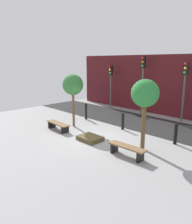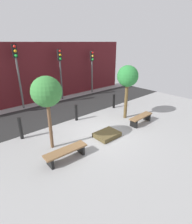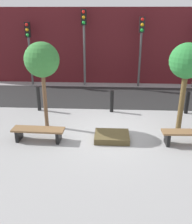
% 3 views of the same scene
% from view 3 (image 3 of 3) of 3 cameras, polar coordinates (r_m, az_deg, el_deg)
% --- Properties ---
extents(ground_plane, '(18.00, 18.00, 0.00)m').
position_cam_3_polar(ground_plane, '(8.68, 3.61, -4.82)').
color(ground_plane, '#959595').
extents(road_strip, '(18.00, 3.45, 0.01)m').
position_cam_3_polar(road_strip, '(12.36, 3.55, 3.51)').
color(road_strip, black).
rests_on(road_strip, ground).
extents(building_facade, '(16.20, 0.50, 4.16)m').
position_cam_3_polar(building_facade, '(14.70, 3.71, 14.74)').
color(building_facade, '#511419').
rests_on(building_facade, ground).
extents(bench_left, '(1.69, 0.50, 0.42)m').
position_cam_3_polar(bench_left, '(8.26, -13.02, -4.48)').
color(bench_left, black).
rests_on(bench_left, ground).
extents(bench_right, '(1.64, 0.46, 0.46)m').
position_cam_3_polar(bench_right, '(8.32, 20.28, -4.99)').
color(bench_right, black).
rests_on(bench_right, ground).
extents(planter_bed, '(1.12, 0.86, 0.20)m').
position_cam_3_polar(planter_bed, '(8.22, 3.64, -5.64)').
color(planter_bed, brown).
rests_on(planter_bed, ground).
extents(tree_behind_left_bench, '(1.17, 1.17, 3.01)m').
position_cam_3_polar(tree_behind_left_bench, '(8.62, -12.27, 11.40)').
color(tree_behind_left_bench, brown).
rests_on(tree_behind_left_bench, ground).
extents(tree_behind_right_bench, '(1.15, 1.15, 3.01)m').
position_cam_3_polar(tree_behind_right_bench, '(8.69, 20.09, 10.54)').
color(tree_behind_right_bench, brown).
rests_on(tree_behind_right_bench, ground).
extents(bollard_far_left, '(0.16, 0.16, 1.05)m').
position_cam_3_polar(bollard_far_left, '(10.74, -12.99, 3.03)').
color(bollard_far_left, black).
rests_on(bollard_far_left, ground).
extents(bollard_left, '(0.15, 0.15, 0.92)m').
position_cam_3_polar(bollard_left, '(10.35, 3.63, 2.47)').
color(bollard_left, black).
rests_on(bollard_left, ground).
extents(bollard_center, '(0.15, 0.15, 0.94)m').
position_cam_3_polar(bollard_center, '(10.83, 20.12, 2.06)').
color(bollard_center, black).
rests_on(bollard_center, ground).
extents(traffic_light_west, '(0.28, 0.27, 3.40)m').
position_cam_3_polar(traffic_light_west, '(14.52, -15.11, 15.12)').
color(traffic_light_west, '#505050').
rests_on(traffic_light_west, ground).
extents(traffic_light_mid_west, '(0.28, 0.27, 4.03)m').
position_cam_3_polar(traffic_light_mid_west, '(13.86, -2.75, 17.19)').
color(traffic_light_mid_west, '#565656').
rests_on(traffic_light_mid_west, ground).
extents(traffic_light_mid_east, '(0.28, 0.27, 3.68)m').
position_cam_3_polar(traffic_light_mid_east, '(13.91, 10.27, 15.97)').
color(traffic_light_mid_east, '#4A4A4A').
rests_on(traffic_light_mid_east, ground).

